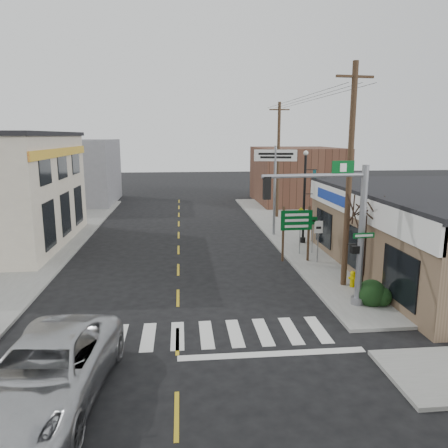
{
  "coord_description": "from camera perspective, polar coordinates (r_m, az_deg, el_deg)",
  "views": [
    {
      "loc": [
        0.21,
        -13.69,
        6.78
      ],
      "look_at": [
        2.16,
        5.84,
        2.8
      ],
      "focal_mm": 35.0,
      "sensor_mm": 36.0,
      "label": 1
    }
  ],
  "objects": [
    {
      "name": "ped_crossing_sign",
      "position": [
        25.06,
        9.96,
        0.24
      ],
      "size": [
        1.05,
        0.07,
        2.69
      ],
      "rotation": [
        0.0,
        0.0,
        -0.17
      ],
      "color": "gray",
      "rests_on": "sidewalk_right"
    },
    {
      "name": "guide_sign",
      "position": [
        23.54,
        9.42,
        -0.27
      ],
      "size": [
        1.71,
        0.14,
        3.0
      ],
      "rotation": [
        0.0,
        0.0,
        0.03
      ],
      "color": "#463220",
      "rests_on": "sidewalk_right"
    },
    {
      "name": "suv",
      "position": [
        12.63,
        -22.23,
        -17.45
      ],
      "size": [
        3.41,
        6.39,
        1.71
      ],
      "primitive_type": "imported",
      "rotation": [
        0.0,
        0.0,
        -0.1
      ],
      "color": "#B4B6B9",
      "rests_on": "ground"
    },
    {
      "name": "utility_pole_far",
      "position": [
        36.26,
        7.1,
        8.4
      ],
      "size": [
        1.62,
        0.24,
        9.3
      ],
      "rotation": [
        0.0,
        0.0,
        -0.05
      ],
      "color": "#42321A",
      "rests_on": "sidewalk_right"
    },
    {
      "name": "ground",
      "position": [
        15.28,
        -6.1,
        -14.95
      ],
      "size": [
        140.0,
        140.0,
        0.0
      ],
      "primitive_type": "plane",
      "color": "black",
      "rests_on": "ground"
    },
    {
      "name": "bldg_distant_right",
      "position": [
        45.43,
        9.43,
        6.28
      ],
      "size": [
        8.0,
        10.0,
        5.6
      ],
      "primitive_type": "cube",
      "color": "brown",
      "rests_on": "ground"
    },
    {
      "name": "traffic_signal_pole",
      "position": [
        17.47,
        15.58,
        0.39
      ],
      "size": [
        4.53,
        0.37,
        5.74
      ],
      "rotation": [
        0.0,
        0.0,
        0.1
      ],
      "color": "gray",
      "rests_on": "sidewalk_right"
    },
    {
      "name": "bare_tree",
      "position": [
        19.9,
        18.06,
        2.7
      ],
      "size": [
        2.43,
        2.43,
        4.85
      ],
      "rotation": [
        0.0,
        0.0,
        0.01
      ],
      "color": "black",
      "rests_on": "sidewalk_right"
    },
    {
      "name": "shrub_back",
      "position": [
        24.98,
        16.25,
        -3.48
      ],
      "size": [
        1.09,
        1.09,
        0.81
      ],
      "primitive_type": "ellipsoid",
      "color": "black",
      "rests_on": "sidewalk_right"
    },
    {
      "name": "sidewalk_left",
      "position": [
        29.02,
        -24.05,
        -2.93
      ],
      "size": [
        6.0,
        38.0,
        0.13
      ],
      "primitive_type": "cube",
      "color": "gray",
      "rests_on": "ground"
    },
    {
      "name": "center_line",
      "position": [
        22.73,
        -6.0,
        -5.95
      ],
      "size": [
        0.12,
        56.0,
        0.01
      ],
      "primitive_type": "cube",
      "color": "gold",
      "rests_on": "ground"
    },
    {
      "name": "sidewalk_right",
      "position": [
        28.89,
        12.19,
        -2.24
      ],
      "size": [
        6.0,
        38.0,
        0.13
      ],
      "primitive_type": "cube",
      "color": "gray",
      "rests_on": "ground"
    },
    {
      "name": "bldg_distant_left",
      "position": [
        47.18,
        -19.55,
        6.46
      ],
      "size": [
        9.0,
        10.0,
        6.4
      ],
      "primitive_type": "cube",
      "color": "slate",
      "rests_on": "ground"
    },
    {
      "name": "dance_center_sign",
      "position": [
        29.45,
        6.71,
        7.38
      ],
      "size": [
        2.83,
        0.18,
        6.01
      ],
      "rotation": [
        0.0,
        0.0,
        -0.18
      ],
      "color": "gray",
      "rests_on": "sidewalk_right"
    },
    {
      "name": "shrub_front",
      "position": [
        18.7,
        18.71,
        -8.6
      ],
      "size": [
        1.14,
        1.14,
        0.86
      ],
      "primitive_type": "ellipsoid",
      "color": "#203E1D",
      "rests_on": "sidewalk_right"
    },
    {
      "name": "utility_pole_near",
      "position": [
        19.77,
        16.06,
        6.14
      ],
      "size": [
        1.69,
        0.25,
        9.69
      ],
      "rotation": [
        0.0,
        0.0,
        0.11
      ],
      "color": "#45351F",
      "rests_on": "sidewalk_right"
    },
    {
      "name": "lamp_post",
      "position": [
        27.58,
        10.6,
        4.38
      ],
      "size": [
        0.75,
        0.59,
        5.76
      ],
      "rotation": [
        0.0,
        0.0,
        -0.2
      ],
      "color": "black",
      "rests_on": "sidewalk_right"
    },
    {
      "name": "crosswalk",
      "position": [
        15.64,
        -6.09,
        -14.28
      ],
      "size": [
        11.0,
        2.2,
        0.01
      ],
      "primitive_type": "cube",
      "color": "silver",
      "rests_on": "ground"
    },
    {
      "name": "fire_hydrant",
      "position": [
        20.47,
        16.44,
        -6.8
      ],
      "size": [
        0.23,
        0.23,
        0.74
      ],
      "rotation": [
        0.0,
        0.0,
        -0.09
      ],
      "color": "#C3AE02",
      "rests_on": "sidewalk_right"
    }
  ]
}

